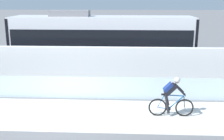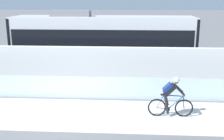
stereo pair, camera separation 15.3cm
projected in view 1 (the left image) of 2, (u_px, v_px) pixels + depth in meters
ground_plane at (63, 114)px, 11.37m from camera, size 200.00×200.00×0.00m
bike_path_deck at (63, 114)px, 11.37m from camera, size 32.00×3.20×0.01m
glass_parapet at (71, 87)px, 13.03m from camera, size 32.00×0.05×1.04m
concrete_barrier_wall at (77, 67)px, 14.64m from camera, size 32.00×0.36×2.11m
tram_rail_near at (84, 74)px, 17.30m from camera, size 32.00×0.08×0.01m
tram_rail_far at (88, 68)px, 18.69m from camera, size 32.00×0.08×0.01m
tram at (102, 42)px, 17.48m from camera, size 11.06×2.54×3.81m
cyclist_on_bike at (171, 97)px, 10.96m from camera, size 1.77×0.58×1.61m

